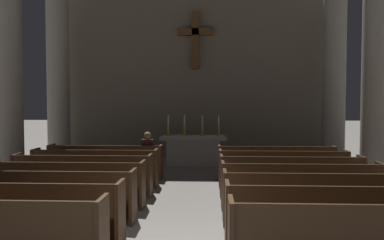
% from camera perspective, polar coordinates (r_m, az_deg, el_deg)
% --- Properties ---
extents(pew_left_row_2, '(3.19, 0.50, 0.95)m').
position_cam_1_polar(pew_left_row_2, '(6.70, -23.93, -12.07)').
color(pew_left_row_2, '#422B19').
rests_on(pew_left_row_2, ground).
extents(pew_left_row_3, '(3.19, 0.50, 0.95)m').
position_cam_1_polar(pew_left_row_3, '(7.57, -20.52, -10.30)').
color(pew_left_row_3, '#422B19').
rests_on(pew_left_row_3, ground).
extents(pew_left_row_4, '(3.19, 0.50, 0.95)m').
position_cam_1_polar(pew_left_row_4, '(8.48, -17.86, -8.87)').
color(pew_left_row_4, '#422B19').
rests_on(pew_left_row_4, ground).
extents(pew_left_row_5, '(3.19, 0.50, 0.95)m').
position_cam_1_polar(pew_left_row_5, '(9.39, -15.72, -7.71)').
color(pew_left_row_5, '#422B19').
rests_on(pew_left_row_5, ground).
extents(pew_left_row_6, '(3.19, 0.50, 0.95)m').
position_cam_1_polar(pew_left_row_6, '(10.33, -13.98, -6.75)').
color(pew_left_row_6, '#422B19').
rests_on(pew_left_row_6, ground).
extents(pew_left_row_7, '(3.19, 0.50, 0.95)m').
position_cam_1_polar(pew_left_row_7, '(11.27, -12.53, -5.94)').
color(pew_left_row_7, '#422B19').
rests_on(pew_left_row_7, ground).
extents(pew_right_row_1, '(3.19, 0.50, 0.95)m').
position_cam_1_polar(pew_right_row_1, '(5.40, 23.16, -15.65)').
color(pew_right_row_1, '#422B19').
rests_on(pew_right_row_1, ground).
extents(pew_right_row_2, '(3.19, 0.50, 0.95)m').
position_cam_1_polar(pew_right_row_2, '(6.30, 19.91, -12.94)').
color(pew_right_row_2, '#422B19').
rests_on(pew_right_row_2, ground).
extents(pew_right_row_3, '(3.19, 0.50, 0.95)m').
position_cam_1_polar(pew_right_row_3, '(7.22, 17.53, -10.88)').
color(pew_right_row_3, '#422B19').
rests_on(pew_right_row_3, ground).
extents(pew_right_row_4, '(3.19, 0.50, 0.95)m').
position_cam_1_polar(pew_right_row_4, '(8.16, 15.71, -9.29)').
color(pew_right_row_4, '#422B19').
rests_on(pew_right_row_4, ground).
extents(pew_right_row_5, '(3.19, 0.50, 0.95)m').
position_cam_1_polar(pew_right_row_5, '(9.11, 14.28, -8.01)').
color(pew_right_row_5, '#422B19').
rests_on(pew_right_row_5, ground).
extents(pew_right_row_6, '(3.19, 0.50, 0.95)m').
position_cam_1_polar(pew_right_row_6, '(10.07, 13.13, -6.98)').
color(pew_right_row_6, '#422B19').
rests_on(pew_right_row_6, ground).
extents(pew_right_row_7, '(3.19, 0.50, 0.95)m').
position_cam_1_polar(pew_right_row_7, '(11.04, 12.19, -6.12)').
color(pew_right_row_7, '#422B19').
rests_on(pew_right_row_7, ground).
extents(column_left_second, '(1.15, 1.15, 7.65)m').
position_cam_1_polar(column_left_second, '(11.43, -25.53, 10.37)').
color(column_left_second, '#9E998E').
rests_on(column_left_second, ground).
extents(column_right_second, '(1.15, 1.15, 7.65)m').
position_cam_1_polar(column_right_second, '(10.97, 25.63, 10.71)').
color(column_right_second, '#9E998E').
rests_on(column_right_second, ground).
extents(column_left_third, '(1.15, 1.15, 7.65)m').
position_cam_1_polar(column_left_third, '(14.54, -19.05, 8.78)').
color(column_left_third, '#9E998E').
rests_on(column_left_third, ground).
extents(column_right_third, '(1.15, 1.15, 7.65)m').
position_cam_1_polar(column_right_third, '(14.18, 20.12, 8.93)').
color(column_right_third, '#9E998E').
rests_on(column_right_third, ground).
extents(altar, '(2.20, 0.90, 1.01)m').
position_cam_1_polar(altar, '(13.16, 0.20, -4.39)').
color(altar, '#A8A399').
rests_on(altar, ground).
extents(candlestick_outer_left, '(0.16, 0.16, 0.69)m').
position_cam_1_polar(candlestick_outer_left, '(13.16, -3.50, -1.34)').
color(candlestick_outer_left, '#B79338').
rests_on(candlestick_outer_left, altar).
extents(candlestick_inner_left, '(0.16, 0.16, 0.69)m').
position_cam_1_polar(candlestick_inner_left, '(13.11, -1.11, -1.35)').
color(candlestick_inner_left, '#B79338').
rests_on(candlestick_inner_left, altar).
extents(candlestick_inner_right, '(0.16, 0.16, 0.69)m').
position_cam_1_polar(candlestick_inner_right, '(13.08, 1.51, -1.36)').
color(candlestick_inner_right, '#B79338').
rests_on(candlestick_inner_right, altar).
extents(candlestick_outer_right, '(0.16, 0.16, 0.69)m').
position_cam_1_polar(candlestick_outer_right, '(13.09, 3.92, -1.37)').
color(candlestick_outer_right, '#B79338').
rests_on(candlestick_outer_right, altar).
extents(apse_with_cross, '(10.75, 0.51, 8.15)m').
position_cam_1_polar(apse_with_cross, '(15.30, 0.54, 9.92)').
color(apse_with_cross, '#706656').
rests_on(apse_with_cross, ground).
extents(lone_worshipper, '(0.32, 0.43, 1.32)m').
position_cam_1_polar(lone_worshipper, '(11.03, -6.45, -4.95)').
color(lone_worshipper, '#26262B').
rests_on(lone_worshipper, ground).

